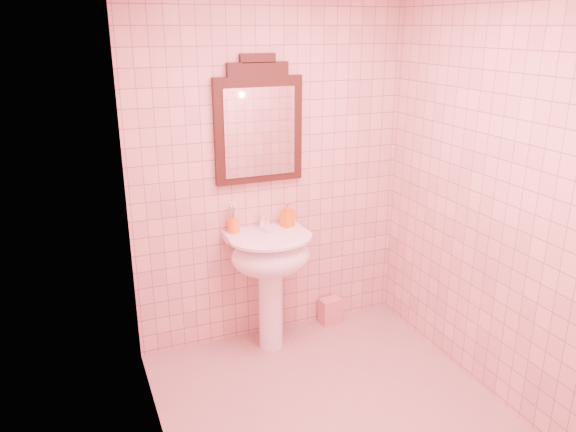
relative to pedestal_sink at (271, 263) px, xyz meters
name	(u,v)px	position (x,y,z in m)	size (l,w,h in m)	color
floor	(337,415)	(0.10, -0.87, -0.66)	(2.20, 2.20, 0.00)	tan
back_wall	(271,172)	(0.10, 0.23, 0.59)	(2.00, 0.02, 2.50)	beige
pedestal_sink	(271,263)	(0.00, 0.00, 0.00)	(0.58, 0.58, 0.86)	white
faucet	(263,222)	(0.00, 0.14, 0.26)	(0.04, 0.16, 0.11)	white
mirror	(259,125)	(0.00, 0.20, 0.93)	(0.62, 0.06, 0.86)	black
toothbrush_cup	(233,225)	(-0.21, 0.16, 0.26)	(0.08, 0.08, 0.19)	orange
soap_dispenser	(287,215)	(0.18, 0.14, 0.29)	(0.08, 0.08, 0.18)	orange
towel	(330,311)	(0.55, 0.15, -0.56)	(0.16, 0.11, 0.20)	#D27B80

